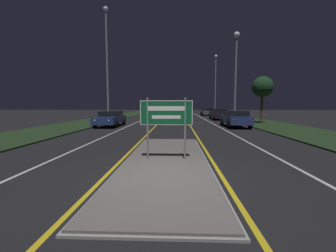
# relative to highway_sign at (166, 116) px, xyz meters

# --- Properties ---
(ground_plane) EXTENTS (160.00, 160.00, 0.00)m
(ground_plane) POSITION_rel_highway_sign_xyz_m (0.00, -1.86, -1.63)
(ground_plane) COLOR black
(median_island) EXTENTS (2.91, 9.34, 0.10)m
(median_island) POSITION_rel_highway_sign_xyz_m (0.00, 0.00, -1.59)
(median_island) COLOR #999993
(median_island) RESTS_ON ground_plane
(verge_left) EXTENTS (5.00, 100.00, 0.08)m
(verge_left) POSITION_rel_highway_sign_xyz_m (-9.50, 18.14, -1.59)
(verge_left) COLOR #1E3319
(verge_left) RESTS_ON ground_plane
(verge_right) EXTENTS (5.00, 100.00, 0.08)m
(verge_right) POSITION_rel_highway_sign_xyz_m (9.50, 18.14, -1.59)
(verge_right) COLOR #1E3319
(verge_right) RESTS_ON ground_plane
(centre_line_yellow_left) EXTENTS (0.12, 70.00, 0.01)m
(centre_line_yellow_left) POSITION_rel_highway_sign_xyz_m (-1.65, 23.14, -1.62)
(centre_line_yellow_left) COLOR gold
(centre_line_yellow_left) RESTS_ON ground_plane
(centre_line_yellow_right) EXTENTS (0.12, 70.00, 0.01)m
(centre_line_yellow_right) POSITION_rel_highway_sign_xyz_m (1.65, 23.14, -1.62)
(centre_line_yellow_right) COLOR gold
(centre_line_yellow_right) RESTS_ON ground_plane
(lane_line_white_left) EXTENTS (0.12, 70.00, 0.01)m
(lane_line_white_left) POSITION_rel_highway_sign_xyz_m (-4.20, 23.14, -1.62)
(lane_line_white_left) COLOR silver
(lane_line_white_left) RESTS_ON ground_plane
(lane_line_white_right) EXTENTS (0.12, 70.00, 0.01)m
(lane_line_white_right) POSITION_rel_highway_sign_xyz_m (4.20, 23.14, -1.62)
(lane_line_white_right) COLOR silver
(lane_line_white_right) RESTS_ON ground_plane
(edge_line_white_left) EXTENTS (0.10, 70.00, 0.01)m
(edge_line_white_left) POSITION_rel_highway_sign_xyz_m (-7.20, 23.14, -1.62)
(edge_line_white_left) COLOR silver
(edge_line_white_left) RESTS_ON ground_plane
(edge_line_white_right) EXTENTS (0.10, 70.00, 0.01)m
(edge_line_white_right) POSITION_rel_highway_sign_xyz_m (7.20, 23.14, -1.62)
(edge_line_white_right) COLOR silver
(edge_line_white_right) RESTS_ON ground_plane
(highway_sign) EXTENTS (1.83, 0.07, 2.17)m
(highway_sign) POSITION_rel_highway_sign_xyz_m (0.00, 0.00, 0.00)
(highway_sign) COLOR gray
(highway_sign) RESTS_ON median_island
(streetlight_left_near) EXTENTS (0.48, 0.48, 10.99)m
(streetlight_left_near) POSITION_rel_highway_sign_xyz_m (-6.20, 13.45, 4.98)
(streetlight_left_near) COLOR gray
(streetlight_left_near) RESTS_ON ground_plane
(streetlight_right_near) EXTENTS (0.59, 0.59, 9.15)m
(streetlight_right_near) POSITION_rel_highway_sign_xyz_m (6.22, 15.22, 4.62)
(streetlight_right_near) COLOR gray
(streetlight_right_near) RESTS_ON ground_plane
(streetlight_right_far) EXTENTS (0.51, 0.51, 9.96)m
(streetlight_right_far) POSITION_rel_highway_sign_xyz_m (6.58, 29.28, 4.61)
(streetlight_right_far) COLOR gray
(streetlight_right_far) RESTS_ON ground_plane
(car_receding_0) EXTENTS (1.99, 4.68, 1.47)m
(car_receding_0) POSITION_rel_highway_sign_xyz_m (5.61, 12.51, -0.83)
(car_receding_0) COLOR navy
(car_receding_0) RESTS_ON ground_plane
(car_receding_1) EXTENTS (2.03, 4.85, 1.50)m
(car_receding_1) POSITION_rel_highway_sign_xyz_m (5.97, 22.45, -0.82)
(car_receding_1) COLOR black
(car_receding_1) RESTS_ON ground_plane
(car_receding_2) EXTENTS (1.90, 4.61, 1.35)m
(car_receding_2) POSITION_rel_highway_sign_xyz_m (5.83, 33.97, -0.90)
(car_receding_2) COLOR #4C514C
(car_receding_2) RESTS_ON ground_plane
(car_approaching_0) EXTENTS (2.04, 4.85, 1.40)m
(car_approaching_0) POSITION_rel_highway_sign_xyz_m (-5.82, 12.80, -0.88)
(car_approaching_0) COLOR navy
(car_approaching_0) RESTS_ON ground_plane
(roadside_palm_right) EXTENTS (2.14, 2.14, 4.86)m
(roadside_palm_right) POSITION_rel_highway_sign_xyz_m (9.23, 16.09, 2.20)
(roadside_palm_right) COLOR #4C3823
(roadside_palm_right) RESTS_ON verge_right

